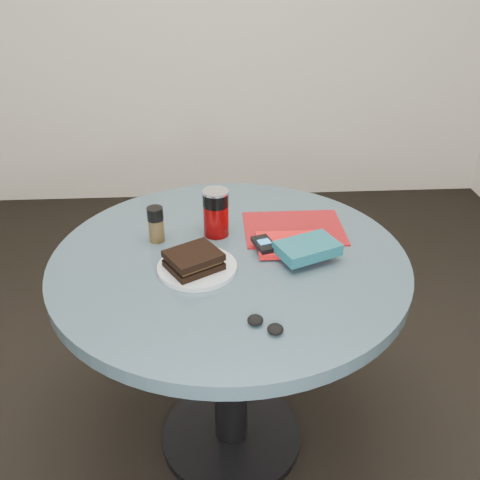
{
  "coord_description": "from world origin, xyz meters",
  "views": [
    {
      "loc": [
        -0.05,
        -1.27,
        1.54
      ],
      "look_at": [
        0.03,
        0.0,
        0.8
      ],
      "focal_mm": 40.0,
      "sensor_mm": 36.0,
      "label": 1
    }
  ],
  "objects": [
    {
      "name": "ground",
      "position": [
        0.0,
        0.0,
        0.0
      ],
      "size": [
        4.0,
        4.0,
        0.0
      ],
      "primitive_type": "plane",
      "color": "black",
      "rests_on": "ground"
    },
    {
      "name": "red_book",
      "position": [
        0.18,
        0.03,
        0.76
      ],
      "size": [
        0.2,
        0.14,
        0.02
      ],
      "primitive_type": "cube",
      "rotation": [
        0.0,
        0.0,
        -0.01
      ],
      "color": "red",
      "rests_on": "magazine"
    },
    {
      "name": "sandwich",
      "position": [
        -0.1,
        -0.08,
        0.79
      ],
      "size": [
        0.17,
        0.16,
        0.05
      ],
      "color": "black",
      "rests_on": "plate"
    },
    {
      "name": "table",
      "position": [
        0.0,
        0.0,
        0.59
      ],
      "size": [
        1.0,
        1.0,
        0.75
      ],
      "color": "black",
      "rests_on": "ground"
    },
    {
      "name": "headphones",
      "position": [
        0.07,
        -0.32,
        0.76
      ],
      "size": [
        0.1,
        0.09,
        0.02
      ],
      "color": "black",
      "rests_on": "table"
    },
    {
      "name": "mp3_player",
      "position": [
        0.1,
        0.01,
        0.78
      ],
      "size": [
        0.07,
        0.1,
        0.02
      ],
      "color": "black",
      "rests_on": "red_book"
    },
    {
      "name": "magazine",
      "position": [
        0.2,
        0.14,
        0.75
      ],
      "size": [
        0.3,
        0.22,
        0.01
      ],
      "primitive_type": "cube",
      "rotation": [
        0.0,
        0.0,
        0.0
      ],
      "color": "maroon",
      "rests_on": "table"
    },
    {
      "name": "novel",
      "position": [
        0.21,
        -0.04,
        0.79
      ],
      "size": [
        0.19,
        0.16,
        0.03
      ],
      "primitive_type": "cube",
      "rotation": [
        0.0,
        0.0,
        0.4
      ],
      "color": "#145160",
      "rests_on": "red_book"
    },
    {
      "name": "soda_can",
      "position": [
        -0.03,
        0.13,
        0.82
      ],
      "size": [
        0.09,
        0.09,
        0.14
      ],
      "color": "#690506",
      "rests_on": "table"
    },
    {
      "name": "pepper_grinder",
      "position": [
        -0.21,
        0.1,
        0.8
      ],
      "size": [
        0.06,
        0.06,
        0.11
      ],
      "color": "#45371D",
      "rests_on": "table"
    },
    {
      "name": "plate",
      "position": [
        -0.09,
        -0.07,
        0.76
      ],
      "size": [
        0.24,
        0.24,
        0.01
      ],
      "primitive_type": "cylinder",
      "rotation": [
        0.0,
        0.0,
        -0.14
      ],
      "color": "silver",
      "rests_on": "table"
    }
  ]
}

